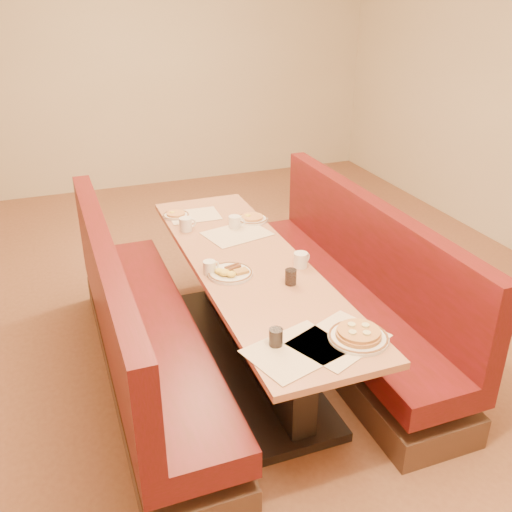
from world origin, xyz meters
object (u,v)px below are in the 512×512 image
object	(u,v)px
pancake_plate	(358,335)
eggs_plate	(230,273)
coffee_mug_d	(186,224)
booth_left	(140,337)
coffee_mug_a	(301,259)
booth_right	(347,296)
soda_tumbler_near	(276,338)
coffee_mug_c	(235,222)
coffee_mug_b	(210,267)
diner_table	(250,313)
soda_tumbler_mid	(291,277)

from	to	relation	value
pancake_plate	eggs_plate	size ratio (longest dim) A/B	1.10
pancake_plate	coffee_mug_d	distance (m)	1.71
booth_left	coffee_mug_a	xyz separation A→B (m)	(1.02, -0.16, 0.44)
coffee_mug_a	coffee_mug_d	size ratio (longest dim) A/B	0.95
eggs_plate	booth_left	bearing A→B (deg)	168.80
booth_right	soda_tumbler_near	world-z (taller)	booth_right
coffee_mug_c	coffee_mug_d	bearing A→B (deg)	-175.30
coffee_mug_b	coffee_mug_d	distance (m)	0.70
eggs_plate	soda_tumbler_near	world-z (taller)	soda_tumbler_near
booth_right	pancake_plate	bearing A→B (deg)	-117.54
diner_table	booth_right	size ratio (longest dim) A/B	1.00
coffee_mug_c	soda_tumbler_near	world-z (taller)	soda_tumbler_near
coffee_mug_a	soda_tumbler_near	world-z (taller)	soda_tumbler_near
booth_left	eggs_plate	bearing A→B (deg)	-11.20
coffee_mug_c	coffee_mug_d	world-z (taller)	coffee_mug_d
coffee_mug_d	coffee_mug_b	bearing A→B (deg)	-100.64
diner_table	soda_tumbler_near	xyz separation A→B (m)	(-0.19, -0.90, 0.42)
soda_tumbler_near	pancake_plate	bearing A→B (deg)	-13.32
pancake_plate	soda_tumbler_near	bearing A→B (deg)	166.68
coffee_mug_d	soda_tumbler_near	distance (m)	1.55
eggs_plate	coffee_mug_d	world-z (taller)	coffee_mug_d
booth_left	booth_right	size ratio (longest dim) A/B	1.00
soda_tumbler_near	booth_right	bearing A→B (deg)	44.15
booth_right	coffee_mug_d	world-z (taller)	booth_right
coffee_mug_c	soda_tumbler_near	distance (m)	1.50
eggs_plate	coffee_mug_a	bearing A→B (deg)	-6.00
coffee_mug_a	coffee_mug_b	bearing A→B (deg)	147.77
booth_right	eggs_plate	world-z (taller)	booth_right
coffee_mug_a	soda_tumbler_mid	distance (m)	0.24
coffee_mug_b	soda_tumbler_near	xyz separation A→B (m)	(0.08, -0.85, 0.00)
soda_tumbler_mid	coffee_mug_c	bearing A→B (deg)	92.19
coffee_mug_a	soda_tumbler_mid	world-z (taller)	same
booth_left	pancake_plate	world-z (taller)	booth_left
diner_table	soda_tumbler_near	distance (m)	1.01
eggs_plate	coffee_mug_a	world-z (taller)	coffee_mug_a
pancake_plate	soda_tumbler_mid	world-z (taller)	soda_tumbler_mid
coffee_mug_c	soda_tumbler_mid	bearing A→B (deg)	-69.60
diner_table	soda_tumbler_mid	xyz separation A→B (m)	(0.13, -0.35, 0.42)
diner_table	booth_left	distance (m)	0.73
pancake_plate	soda_tumbler_near	world-z (taller)	soda_tumbler_near
pancake_plate	coffee_mug_b	size ratio (longest dim) A/B	2.82
booth_right	coffee_mug_a	xyz separation A→B (m)	(-0.45, -0.16, 0.44)
booth_right	soda_tumbler_mid	distance (m)	0.82
coffee_mug_a	soda_tumbler_near	distance (m)	0.88
booth_right	coffee_mug_b	bearing A→B (deg)	-177.32
booth_left	coffee_mug_b	bearing A→B (deg)	-5.93
coffee_mug_d	booth_right	bearing A→B (deg)	-41.72
coffee_mug_a	soda_tumbler_mid	bearing A→B (deg)	-150.19
booth_right	eggs_plate	bearing A→B (deg)	-172.96
booth_left	soda_tumbler_near	size ratio (longest dim) A/B	26.10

